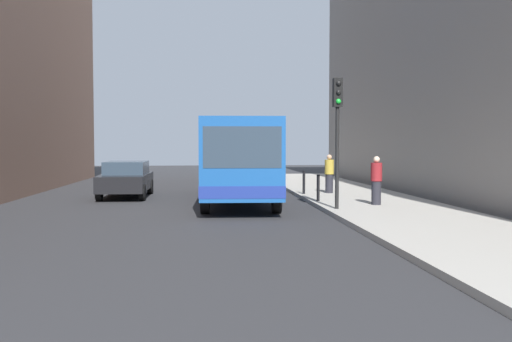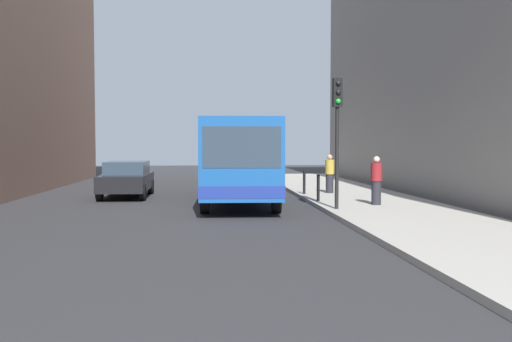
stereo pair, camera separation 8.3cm
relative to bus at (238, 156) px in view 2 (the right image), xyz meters
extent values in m
plane|color=#2D2D30|center=(-0.69, -3.24, -1.73)|extent=(80.00, 80.00, 0.00)
cube|color=#ADA89E|center=(4.71, -3.24, -1.65)|extent=(4.40, 40.00, 0.15)
cube|color=gray|center=(10.81, 0.76, 5.11)|extent=(7.00, 32.00, 13.67)
cube|color=#19519E|center=(0.00, -0.11, 0.02)|extent=(2.91, 11.09, 2.50)
cube|color=navy|center=(0.00, -0.11, -0.93)|extent=(2.93, 11.11, 0.36)
cube|color=#2D3D4C|center=(-0.21, -5.58, 0.37)|extent=(2.26, 0.15, 1.20)
cube|color=#2D3D4C|center=(0.01, 0.39, 0.37)|extent=(2.87, 9.49, 1.00)
cylinder|color=black|center=(0.98, -4.05, -1.23)|extent=(0.32, 1.01, 1.00)
cylinder|color=black|center=(-1.28, -3.96, -1.23)|extent=(0.32, 1.01, 1.00)
cylinder|color=black|center=(1.27, 3.75, -1.23)|extent=(0.32, 1.01, 1.00)
cylinder|color=black|center=(-0.99, 3.83, -1.23)|extent=(0.32, 1.01, 1.00)
cube|color=black|center=(-4.52, 1.79, -1.09)|extent=(1.81, 4.40, 0.64)
cube|color=#2D3D4C|center=(-4.52, 1.94, -0.51)|extent=(1.61, 2.47, 0.52)
cylinder|color=black|center=(-3.70, 0.29, -1.41)|extent=(0.22, 0.64, 0.64)
cylinder|color=black|center=(-5.34, 0.30, -1.41)|extent=(0.22, 0.64, 0.64)
cylinder|color=black|center=(-3.70, 3.29, -1.41)|extent=(0.22, 0.64, 0.64)
cylinder|color=black|center=(-5.34, 3.30, -1.41)|extent=(0.22, 0.64, 0.64)
cube|color=#A5A8AD|center=(0.68, 11.60, -1.09)|extent=(1.86, 4.42, 0.64)
cube|color=#2D3D4C|center=(0.68, 11.75, -0.51)|extent=(1.63, 2.49, 0.52)
cylinder|color=black|center=(1.48, 10.09, -1.41)|extent=(0.23, 0.64, 0.64)
cylinder|color=black|center=(-0.16, 10.11, -1.41)|extent=(0.23, 0.64, 0.64)
cylinder|color=black|center=(1.52, 13.09, -1.41)|extent=(0.23, 0.64, 0.64)
cylinder|color=black|center=(-0.12, 13.11, -1.41)|extent=(0.23, 0.64, 0.64)
cylinder|color=black|center=(2.86, -4.32, 0.02)|extent=(0.12, 0.12, 3.20)
cube|color=black|center=(2.86, -4.32, 2.07)|extent=(0.28, 0.24, 0.90)
sphere|color=black|center=(2.86, -4.45, 2.35)|extent=(0.16, 0.16, 0.16)
sphere|color=black|center=(2.86, -4.45, 2.07)|extent=(0.16, 0.16, 0.16)
sphere|color=green|center=(2.86, -4.45, 1.79)|extent=(0.16, 0.16, 0.16)
cylinder|color=black|center=(2.76, -1.88, -1.10)|extent=(0.11, 0.11, 0.95)
cylinder|color=black|center=(2.76, 1.05, -1.10)|extent=(0.11, 0.11, 0.95)
cylinder|color=#26262D|center=(4.47, -3.24, -1.18)|extent=(0.32, 0.32, 0.80)
cylinder|color=maroon|center=(4.47, -3.24, -0.47)|extent=(0.38, 0.38, 0.62)
sphere|color=beige|center=(4.47, -3.24, -0.05)|extent=(0.22, 0.22, 0.22)
cylinder|color=#26262D|center=(3.90, 1.41, -1.18)|extent=(0.32, 0.32, 0.79)
cylinder|color=gold|center=(3.90, 1.41, -0.49)|extent=(0.38, 0.38, 0.61)
sphere|color=tan|center=(3.90, 1.41, -0.07)|extent=(0.22, 0.22, 0.22)
camera|label=1|loc=(-1.27, -21.60, 0.45)|focal=39.28mm
camera|label=2|loc=(-1.19, -21.61, 0.45)|focal=39.28mm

